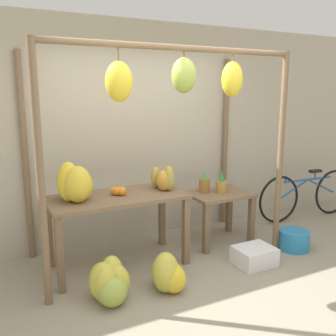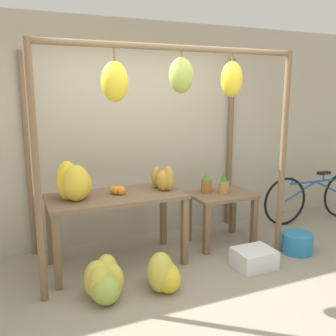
{
  "view_description": "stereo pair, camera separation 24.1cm",
  "coord_description": "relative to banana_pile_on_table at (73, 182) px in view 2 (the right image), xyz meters",
  "views": [
    {
      "loc": [
        -1.8,
        -2.88,
        1.92
      ],
      "look_at": [
        0.1,
        0.88,
        1.06
      ],
      "focal_mm": 40.0,
      "sensor_mm": 36.0,
      "label": 1
    },
    {
      "loc": [
        -1.58,
        -2.98,
        1.92
      ],
      "look_at": [
        0.1,
        0.88,
        1.06
      ],
      "focal_mm": 40.0,
      "sensor_mm": 36.0,
      "label": 2
    }
  ],
  "objects": [
    {
      "name": "parked_bicycle",
      "position": [
        3.59,
        0.22,
        -0.62
      ],
      "size": [
        1.79,
        0.13,
        0.75
      ],
      "color": "black",
      "rests_on": "ground_plane"
    },
    {
      "name": "ground_plane",
      "position": [
        0.97,
        -0.89,
        -1.0
      ],
      "size": [
        20.0,
        20.0,
        0.0
      ],
      "primitive_type": "plane",
      "color": "gray"
    },
    {
      "name": "blue_bucket",
      "position": [
        2.54,
        -0.58,
        -0.87
      ],
      "size": [
        0.37,
        0.37,
        0.24
      ],
      "color": "teal",
      "rests_on": "ground_plane"
    },
    {
      "name": "display_table_side",
      "position": [
        1.85,
        0.06,
        -0.49
      ],
      "size": [
        0.78,
        0.58,
        0.66
      ],
      "color": "brown",
      "rests_on": "ground_plane"
    },
    {
      "name": "fruit_crate_white",
      "position": [
        1.82,
        -0.69,
        -0.89
      ],
      "size": [
        0.43,
        0.35,
        0.21
      ],
      "color": "silver",
      "rests_on": "ground_plane"
    },
    {
      "name": "papaya_pile",
      "position": [
        1.03,
        -0.0,
        -0.05
      ],
      "size": [
        0.29,
        0.34,
        0.29
      ],
      "color": "#B2993D",
      "rests_on": "display_table_main"
    },
    {
      "name": "banana_pile_ground_right",
      "position": [
        0.71,
        -0.74,
        -0.83
      ],
      "size": [
        0.43,
        0.45,
        0.4
      ],
      "color": "yellow",
      "rests_on": "ground_plane"
    },
    {
      "name": "shop_wall_back",
      "position": [
        0.97,
        0.74,
        0.4
      ],
      "size": [
        8.0,
        0.08,
        2.8
      ],
      "color": "#B2A893",
      "rests_on": "ground_plane"
    },
    {
      "name": "pineapple_cluster",
      "position": [
        1.77,
        0.12,
        -0.22
      ],
      "size": [
        0.32,
        0.25,
        0.28
      ],
      "color": "#B27F38",
      "rests_on": "display_table_side"
    },
    {
      "name": "banana_pile_on_table",
      "position": [
        0.0,
        0.0,
        0.0
      ],
      "size": [
        0.42,
        0.47,
        0.42
      ],
      "color": "yellow",
      "rests_on": "display_table_main"
    },
    {
      "name": "display_table_main",
      "position": [
        0.45,
        -0.01,
        -0.31
      ],
      "size": [
        1.49,
        0.72,
        0.81
      ],
      "color": "brown",
      "rests_on": "ground_plane"
    },
    {
      "name": "stall_awning",
      "position": [
        0.96,
        -0.24,
        0.73
      ],
      "size": [
        2.8,
        1.27,
        2.37
      ],
      "color": "brown",
      "rests_on": "ground_plane"
    },
    {
      "name": "banana_pile_ground_left",
      "position": [
        0.13,
        -0.67,
        -0.82
      ],
      "size": [
        0.46,
        0.46,
        0.41
      ],
      "color": "gold",
      "rests_on": "ground_plane"
    },
    {
      "name": "orange_pile",
      "position": [
        0.48,
        0.01,
        -0.14
      ],
      "size": [
        0.17,
        0.16,
        0.09
      ],
      "color": "orange",
      "rests_on": "display_table_main"
    }
  ]
}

